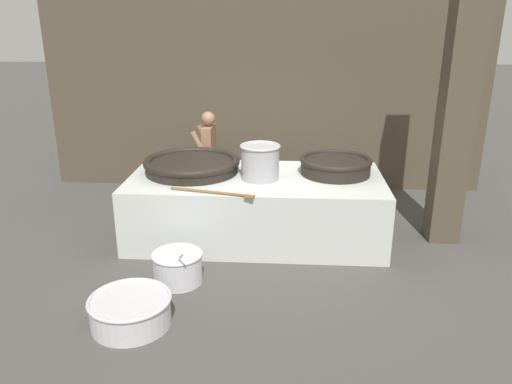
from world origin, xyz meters
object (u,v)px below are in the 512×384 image
object	(u,v)px
cook	(209,156)
prep_bowl_vegetables	(178,266)
giant_wok_near	(192,165)
prep_bowl_meat	(130,310)
giant_wok_far	(336,165)
stock_pot	(260,161)

from	to	relation	value
cook	prep_bowl_vegetables	bearing A→B (deg)	91.78
giant_wok_near	prep_bowl_meat	distance (m)	2.72
giant_wok_far	cook	size ratio (longest dim) A/B	0.63
stock_pot	cook	bearing A→B (deg)	125.82
cook	prep_bowl_meat	distance (m)	3.70
giant_wok_far	giant_wok_near	bearing A→B (deg)	-178.91
giant_wok_near	giant_wok_far	world-z (taller)	giant_wok_far
giant_wok_near	stock_pot	distance (m)	1.08
giant_wok_near	prep_bowl_meat	bearing A→B (deg)	-94.99
stock_pot	prep_bowl_meat	bearing A→B (deg)	-118.83
giant_wok_far	cook	distance (m)	2.30
giant_wok_far	prep_bowl_vegetables	xyz separation A→B (m)	(-2.05, -1.65, -0.87)
stock_pot	prep_bowl_vegetables	distance (m)	1.93
prep_bowl_vegetables	prep_bowl_meat	bearing A→B (deg)	-108.10
giant_wok_far	prep_bowl_meat	xyz separation A→B (m)	(-2.36, -2.60, -0.91)
giant_wok_near	giant_wok_far	xyz separation A→B (m)	(2.14, 0.04, 0.02)
stock_pot	cook	world-z (taller)	cook
giant_wok_far	stock_pot	bearing A→B (deg)	-164.33
prep_bowl_meat	giant_wok_near	bearing A→B (deg)	85.01
giant_wok_far	prep_bowl_meat	distance (m)	3.63
giant_wok_far	prep_bowl_vegetables	world-z (taller)	giant_wok_far
giant_wok_near	prep_bowl_vegetables	bearing A→B (deg)	-86.92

